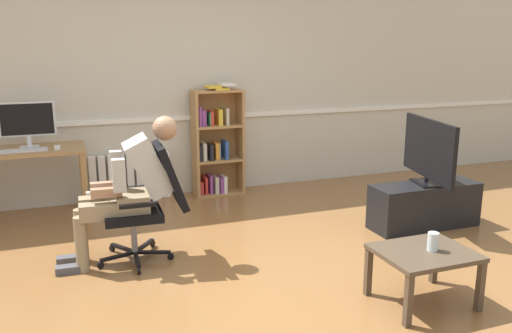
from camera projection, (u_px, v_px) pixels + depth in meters
ground_plane at (276, 280)px, 4.03m from camera, size 18.00×18.00×0.00m
back_wall at (190, 81)px, 6.13m from camera, size 12.00×0.13×2.70m
computer_desk at (28, 161)px, 5.23m from camera, size 1.11×0.60×0.76m
imac_monitor at (27, 121)px, 5.22m from camera, size 0.54×0.14×0.46m
keyboard at (24, 150)px, 5.06m from camera, size 0.43×0.12×0.02m
computer_mouse at (57, 147)px, 5.19m from camera, size 0.06×0.10×0.03m
bookshelf at (216, 144)px, 6.19m from camera, size 0.59×0.29×1.33m
radiator at (131, 177)px, 6.02m from camera, size 0.91×0.08×0.55m
office_chair at (150, 198)px, 4.34m from camera, size 0.77×0.62×0.98m
person_seated at (128, 186)px, 4.26m from camera, size 1.03×0.40×1.21m
tv_stand at (424, 205)px, 5.15m from camera, size 1.10×0.36×0.44m
tv_screen at (429, 150)px, 5.02m from camera, size 0.26×0.98×0.64m
coffee_table at (424, 258)px, 3.61m from camera, size 0.64×0.53×0.39m
drinking_glass at (433, 242)px, 3.59m from camera, size 0.08×0.08×0.13m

